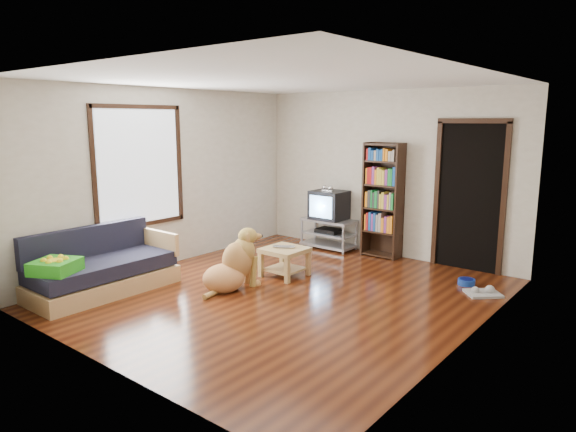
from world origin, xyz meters
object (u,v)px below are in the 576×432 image
Objects in this scene: grey_rag at (483,293)px; laptop at (283,248)px; green_cushion at (55,266)px; tv_stand at (329,232)px; crt_tv at (330,205)px; dog at (233,266)px; coffee_table at (285,256)px; sofa at (103,271)px; bookshelf at (383,194)px; dog_bowl at (466,282)px.

laptop is at bearing -158.09° from grey_rag.
tv_stand is at bearing 52.01° from green_cushion.
dog is at bearing -84.72° from crt_tv.
green_cushion reaches higher than tv_stand.
grey_rag is 2.95m from tv_stand.
tv_stand is 1.74m from coffee_table.
coffee_table is (1.39, 1.94, 0.02)m from sofa.
coffee_table is (-0.00, 0.03, -0.13)m from laptop.
crt_tv is 1.05× the size of coffee_table.
green_cushion reaches higher than laptop.
sofa is (-1.92, -3.72, -0.74)m from bookshelf.
sofa reaches higher than dog_bowl.
crt_tv is 2.59m from dog.
coffee_table is 0.84m from dog.
tv_stand reaches higher than laptop.
coffee_table is (-2.12, -1.19, 0.24)m from dog_bowl.
coffee_table reaches higher than dog_bowl.
grey_rag is at bearing 21.30° from coffee_table.
sofa reaches higher than green_cushion.
dog_bowl is 0.24× the size of tv_stand.
green_cushion is 5.14m from grey_rag.
laptop reaches higher than dog_bowl.
crt_tv is 0.99m from bookshelf.
laptop reaches higher than grey_rag.
crt_tv is at bearing 95.28° from dog.
grey_rag is 2.61m from coffee_table.
dog_bowl is 0.55× the size of grey_rag.
tv_stand is (-2.54, 0.50, 0.23)m from dog_bowl.
bookshelf reaches higher than green_cushion.
coffee_table reaches higher than grey_rag.
green_cushion reaches higher than coffee_table.
bookshelf reaches higher than coffee_table.
dog_bowl is at bearing 29.36° from coffee_table.
green_cushion is at bearing -115.97° from coffee_table.
green_cushion is 0.46× the size of dog.
coffee_table is at bearing -106.66° from bookshelf.
green_cushion is at bearing -112.33° from bookshelf.
green_cushion is at bearing -147.67° from laptop.
sofa is 3.27× the size of coffee_table.
sofa is at bearing -137.29° from dog.
crt_tv reaches higher than tv_stand.
sofa is (-3.51, -3.13, 0.22)m from dog_bowl.
laptop is 2.64m from grey_rag.
bookshelf is 3.27× the size of coffee_table.
crt_tv is at bearing 164.86° from grey_rag.
crt_tv reaches higher than coffee_table.
laptop is 0.52× the size of crt_tv.
laptop is at bearing 77.14° from dog.
tv_stand is 0.47m from crt_tv.
sofa is (-3.81, -2.88, 0.25)m from grey_rag.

